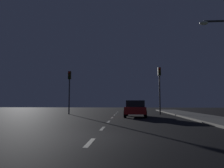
# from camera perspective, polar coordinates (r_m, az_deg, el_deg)

# --- Properties ---
(ground_plane) EXTENTS (80.00, 80.00, 0.00)m
(ground_plane) POSITION_cam_1_polar(r_m,az_deg,el_deg) (15.33, -0.72, -9.81)
(ground_plane) COLOR black
(sidewalk_curb_right) EXTENTS (3.00, 40.00, 0.15)m
(sidewalk_curb_right) POSITION_cam_1_polar(r_m,az_deg,el_deg) (16.53, 26.52, -8.68)
(sidewalk_curb_right) COLOR gray
(sidewalk_curb_right) RESTS_ON ground_plane
(lane_stripe_nearest) EXTENTS (0.16, 1.60, 0.01)m
(lane_stripe_nearest) POSITION_cam_1_polar(r_m,az_deg,el_deg) (7.24, -5.93, -15.25)
(lane_stripe_nearest) COLOR silver
(lane_stripe_nearest) RESTS_ON ground_plane
(lane_stripe_second) EXTENTS (0.16, 1.60, 0.01)m
(lane_stripe_second) POSITION_cam_1_polar(r_m,az_deg,el_deg) (10.97, -2.54, -11.73)
(lane_stripe_second) COLOR silver
(lane_stripe_second) RESTS_ON ground_plane
(lane_stripe_third) EXTENTS (0.16, 1.60, 0.01)m
(lane_stripe_third) POSITION_cam_1_polar(r_m,az_deg,el_deg) (14.73, -0.90, -9.99)
(lane_stripe_third) COLOR silver
(lane_stripe_third) RESTS_ON ground_plane
(lane_stripe_fourth) EXTENTS (0.16, 1.60, 0.01)m
(lane_stripe_fourth) POSITION_cam_1_polar(r_m,az_deg,el_deg) (18.51, 0.06, -8.95)
(lane_stripe_fourth) COLOR silver
(lane_stripe_fourth) RESTS_ON ground_plane
(lane_stripe_fifth) EXTENTS (0.16, 1.60, 0.01)m
(lane_stripe_fifth) POSITION_cam_1_polar(r_m,az_deg,el_deg) (22.30, 0.69, -8.27)
(lane_stripe_fifth) COLOR silver
(lane_stripe_fifth) RESTS_ON ground_plane
(lane_stripe_sixth) EXTENTS (0.16, 1.60, 0.01)m
(lane_stripe_sixth) POSITION_cam_1_polar(r_m,az_deg,el_deg) (26.09, 1.14, -7.78)
(lane_stripe_sixth) COLOR silver
(lane_stripe_sixth) RESTS_ON ground_plane
(lane_stripe_seventh) EXTENTS (0.16, 1.60, 0.01)m
(lane_stripe_seventh) POSITION_cam_1_polar(r_m,az_deg,el_deg) (29.88, 1.47, -7.42)
(lane_stripe_seventh) COLOR silver
(lane_stripe_seventh) RESTS_ON ground_plane
(traffic_signal_left) EXTENTS (0.32, 0.38, 4.81)m
(traffic_signal_left) POSITION_cam_1_polar(r_m,az_deg,el_deg) (24.50, -11.29, 0.02)
(traffic_signal_left) COLOR #4C4C51
(traffic_signal_left) RESTS_ON ground_plane
(traffic_signal_right) EXTENTS (0.32, 0.38, 5.15)m
(traffic_signal_right) POSITION_cam_1_polar(r_m,az_deg,el_deg) (23.97, 12.55, 0.68)
(traffic_signal_right) COLOR #2D2D30
(traffic_signal_right) RESTS_ON ground_plane
(car_stopped_ahead) EXTENTS (2.13, 4.03, 1.48)m
(car_stopped_ahead) POSITION_cam_1_polar(r_m,az_deg,el_deg) (19.55, 6.28, -6.52)
(car_stopped_ahead) COLOR #B21919
(car_stopped_ahead) RESTS_ON ground_plane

